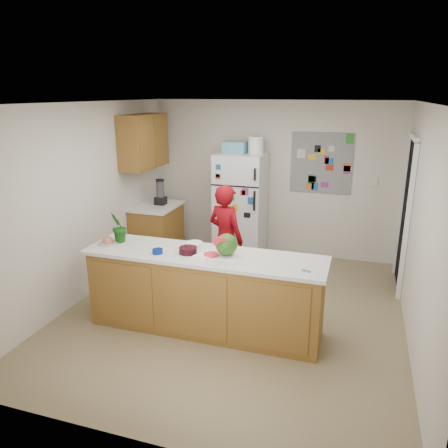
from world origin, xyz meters
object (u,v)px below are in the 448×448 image
(refrigerator, at_px, (241,206))
(watermelon, at_px, (226,244))
(person, at_px, (226,239))
(cherry_bowl, at_px, (188,250))

(refrigerator, bearing_deg, watermelon, -78.00)
(person, bearing_deg, watermelon, 129.76)
(refrigerator, distance_m, cherry_bowl, 2.42)
(person, xyz_separation_m, cherry_bowl, (-0.09, -1.10, 0.22))
(refrigerator, height_order, watermelon, refrigerator)
(watermelon, bearing_deg, cherry_bowl, -173.10)
(person, height_order, watermelon, person)
(person, bearing_deg, refrigerator, -60.94)
(watermelon, bearing_deg, person, 107.86)
(person, xyz_separation_m, watermelon, (0.34, -1.05, 0.31))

